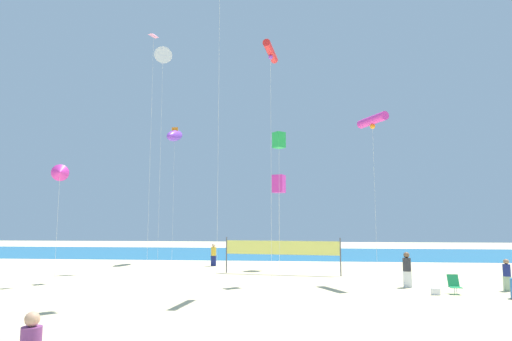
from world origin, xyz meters
TOP-DOWN VIEW (x-y plane):
  - ground_plane at (0.00, 0.00)m, footprint 120.00×120.00m
  - ocean_band at (0.00, 30.69)m, footprint 120.00×20.00m
  - beachgoer_navy_shirt at (11.38, 4.93)m, footprint 0.36×0.36m
  - beachgoer_charcoal_shirt at (6.73, 5.68)m, footprint 0.42×0.42m
  - beachgoer_mustard_shirt at (-5.63, 15.82)m, footprint 0.40×0.40m
  - folding_beach_chair at (8.46, 3.79)m, footprint 0.52×0.65m
  - volleyball_net at (-0.07, 10.76)m, footprint 7.62×1.18m
  - beach_handbag at (7.45, 3.35)m, footprint 0.38×0.19m
  - kite_pink_diamond at (-8.45, 8.73)m, footprint 0.63×0.61m
  - kite_green_box at (-0.01, 6.46)m, footprint 0.80×0.80m
  - kite_violet_inflatable at (-9.77, 18.49)m, footprint 1.30×2.98m
  - kite_magenta_box at (-0.39, 13.99)m, footprint 1.03×1.03m
  - kite_white_delta at (-9.20, 12.99)m, footprint 1.45×0.94m
  - kite_magenta_tube at (5.40, 6.88)m, footprint 1.51×2.37m
  - kite_magenta_delta at (-12.18, 4.61)m, footprint 1.03×0.81m
  - kite_red_tube at (-0.22, 2.76)m, footprint 0.62×2.37m

SIDE VIEW (x-z plane):
  - ground_plane at x=0.00m, z-range 0.00..0.00m
  - ocean_band at x=0.00m, z-range 0.00..0.01m
  - beach_handbag at x=7.45m, z-range 0.00..0.31m
  - folding_beach_chair at x=8.46m, z-range 0.02..0.91m
  - beachgoer_navy_shirt at x=11.38m, z-range 0.05..1.62m
  - beachgoer_mustard_shirt at x=-5.63m, z-range 0.06..1.81m
  - beachgoer_charcoal_shirt at x=6.73m, z-range 0.06..1.89m
  - volleyball_net at x=-0.07m, z-range 0.43..2.83m
  - kite_magenta_delta at x=-12.18m, z-range 2.84..9.48m
  - kite_magenta_box at x=-0.39m, z-range 2.79..9.70m
  - kite_green_box at x=-0.01m, z-range 3.81..12.38m
  - kite_magenta_tube at x=5.40m, z-range 4.48..14.00m
  - kite_violet_inflatable at x=-9.77m, z-range 5.09..16.91m
  - kite_red_tube at x=-0.22m, z-range 5.85..17.99m
  - kite_pink_diamond at x=-8.45m, z-range 7.49..23.53m
  - kite_white_delta at x=-9.20m, z-range 7.70..24.50m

